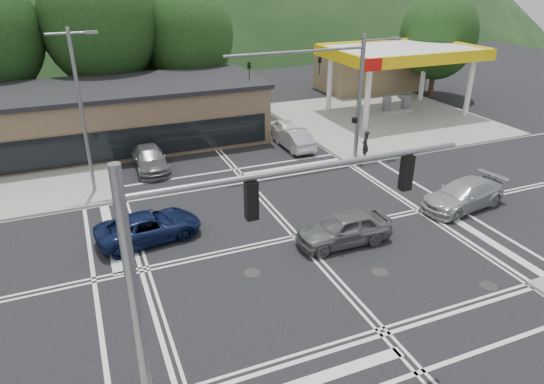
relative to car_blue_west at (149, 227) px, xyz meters
name	(u,v)px	position (x,y,z in m)	size (l,w,h in m)	color
ground	(297,237)	(6.48, -2.46, -0.67)	(120.00, 120.00, 0.00)	black
sidewalk_ne	(382,119)	(21.48, 12.54, -0.60)	(16.00, 16.00, 0.15)	gray
gas_station_canopy	(401,55)	(23.47, 13.54, 4.37)	(12.32, 8.34, 5.75)	silver
convenience_store	(370,71)	(26.48, 22.54, 1.23)	(10.00, 6.00, 3.80)	#846B4F
commercial_row	(90,120)	(-1.52, 14.54, 1.33)	(24.00, 8.00, 4.00)	brown
hill_north	(109,30)	(6.48, 87.54, -0.67)	(252.00, 126.00, 140.00)	#183417
tree_n_b	(99,22)	(0.48, 21.54, 7.12)	(9.00, 9.00, 12.98)	#382619
tree_n_c	(188,35)	(7.48, 21.54, 5.82)	(7.60, 7.60, 10.87)	#382619
tree_n_e	(144,23)	(4.48, 25.54, 6.47)	(8.40, 8.40, 11.98)	#382619
tree_ne	(438,35)	(30.48, 17.54, 5.17)	(7.20, 7.20, 9.99)	#382619
streetlight_nw	(82,105)	(-1.96, 6.54, 4.38)	(2.50, 0.25, 9.00)	slate
signal_mast_ne	(343,84)	(13.43, 5.74, 4.40)	(11.65, 0.30, 8.00)	slate
signal_mast_sw	(207,263)	(0.09, -10.66, 4.44)	(9.14, 0.28, 8.00)	slate
car_blue_west	(149,227)	(0.00, 0.00, 0.00)	(2.24, 4.85, 1.35)	#0D1639
car_grey_center	(344,228)	(8.25, -3.75, 0.09)	(1.81, 4.50, 1.53)	#5B5D60
car_silver_east	(463,195)	(15.98, -2.95, 0.06)	(2.06, 5.06, 1.47)	#9C9FA3
car_queue_a	(294,138)	(11.59, 8.98, 0.05)	(1.52, 4.37, 1.44)	#A9ABB1
car_queue_b	(284,128)	(11.98, 11.54, 0.02)	(1.64, 4.08, 1.39)	silver
car_northbound	(150,159)	(1.54, 8.88, 0.02)	(1.96, 4.81, 1.40)	#555859
pedestrian	(365,145)	(14.95, 5.04, 0.40)	(0.68, 0.44, 1.86)	black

